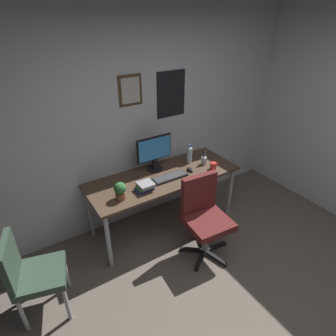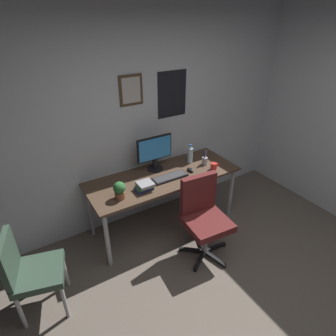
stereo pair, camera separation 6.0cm
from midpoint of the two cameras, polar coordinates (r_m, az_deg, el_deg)
ground_plane at (r=3.00m, az=18.49°, el=-28.80°), size 5.28×5.28×0.00m
wall_back at (r=3.50m, az=-5.39°, el=9.41°), size 4.40×0.10×2.60m
desk at (r=3.44m, az=-1.39°, el=-2.55°), size 1.85×0.70×0.74m
office_chair at (r=3.17m, az=6.69°, el=-9.06°), size 0.56×0.57×0.95m
side_chair at (r=2.88m, az=-26.46°, el=-18.23°), size 0.51×0.51×0.88m
monitor at (r=3.43m, az=-3.27°, el=3.26°), size 0.46×0.20×0.43m
keyboard at (r=3.35m, az=-0.10°, el=-1.83°), size 0.43×0.15×0.03m
computer_mouse at (r=3.50m, az=3.97°, el=-0.32°), size 0.06×0.11×0.04m
water_bottle at (r=3.67m, az=3.85°, el=2.67°), size 0.07×0.07×0.25m
coffee_mug_near at (r=3.57m, az=8.64°, el=0.45°), size 0.12×0.08×0.09m
potted_plant at (r=2.99m, az=-10.18°, el=-4.45°), size 0.13×0.13×0.19m
pen_cup at (r=3.66m, az=6.79°, el=1.58°), size 0.07×0.07×0.20m
book_stack_left at (r=3.12m, az=-5.19°, el=-3.73°), size 0.20×0.16×0.09m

